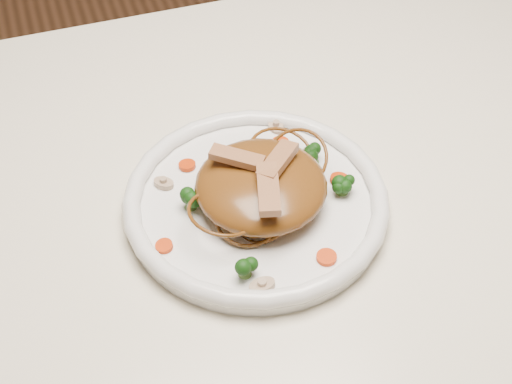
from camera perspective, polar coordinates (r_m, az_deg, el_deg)
name	(u,v)px	position (r m, az deg, el deg)	size (l,w,h in m)	color
table	(295,236)	(0.92, 3.04, -3.42)	(1.20, 0.80, 0.75)	beige
plate	(256,206)	(0.80, 0.00, -1.09)	(0.29, 0.29, 0.02)	white
noodle_mound	(261,185)	(0.78, 0.39, 0.52)	(0.14, 0.14, 0.05)	#5C3011
chicken_a	(278,161)	(0.76, 1.72, 2.45)	(0.06, 0.02, 0.01)	#AE7B52
chicken_b	(237,157)	(0.77, -1.51, 2.72)	(0.06, 0.02, 0.01)	#AE7B52
chicken_c	(268,189)	(0.73, 0.98, 0.26)	(0.07, 0.02, 0.01)	#AE7B52
broccoli_0	(314,154)	(0.84, 4.53, 3.01)	(0.02, 0.02, 0.03)	#13410D
broccoli_1	(190,196)	(0.78, -5.20, -0.33)	(0.03, 0.03, 0.03)	#13410D
broccoli_2	(245,264)	(0.72, -0.90, -5.66)	(0.03, 0.03, 0.03)	#13410D
broccoli_3	(343,183)	(0.80, 6.80, 0.74)	(0.03, 0.03, 0.03)	#13410D
carrot_0	(281,142)	(0.86, 1.93, 3.91)	(0.02, 0.02, 0.01)	red
carrot_1	(164,246)	(0.76, -7.20, -4.22)	(0.02, 0.02, 0.01)	red
carrot_2	(340,180)	(0.82, 6.56, 0.98)	(0.02, 0.02, 0.01)	red
carrot_3	(187,165)	(0.84, -5.41, 2.10)	(0.02, 0.02, 0.01)	red
carrot_4	(327,257)	(0.75, 5.54, -5.10)	(0.02, 0.02, 0.01)	red
mushroom_0	(262,286)	(0.72, 0.48, -7.35)	(0.03, 0.03, 0.01)	beige
mushroom_1	(310,155)	(0.85, 4.25, 2.91)	(0.03, 0.03, 0.01)	beige
mushroom_2	(164,183)	(0.82, -7.23, 0.68)	(0.02, 0.02, 0.01)	beige
mushroom_3	(276,127)	(0.88, 1.57, 5.14)	(0.02, 0.02, 0.01)	beige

